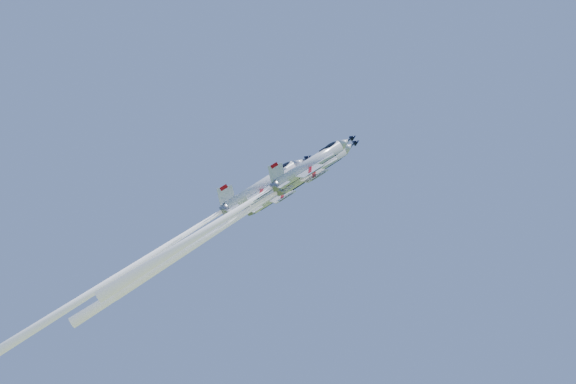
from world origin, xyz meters
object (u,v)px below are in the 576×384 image
(jet_left, at_px, (213,234))
(jet_slot, at_px, (123,273))
(jet_right, at_px, (241,208))
(jet_lead, at_px, (249,210))

(jet_left, xyz_separation_m, jet_slot, (-7.17, -12.60, -6.98))
(jet_right, distance_m, jet_slot, 18.61)
(jet_lead, bearing_deg, jet_right, -31.70)
(jet_right, bearing_deg, jet_left, -174.17)
(jet_lead, distance_m, jet_slot, 19.70)
(jet_left, distance_m, jet_slot, 16.09)
(jet_left, bearing_deg, jet_right, 5.83)
(jet_left, bearing_deg, jet_slot, -69.41)
(jet_lead, xyz_separation_m, jet_left, (-8.12, 4.43, -2.38))
(jet_lead, distance_m, jet_right, 4.17)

